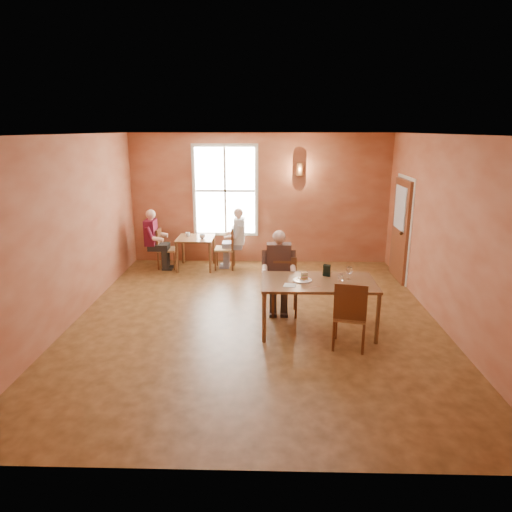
{
  "coord_description": "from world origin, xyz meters",
  "views": [
    {
      "loc": [
        0.2,
        -7.06,
        3.08
      ],
      "look_at": [
        0.0,
        0.2,
        1.05
      ],
      "focal_mm": 32.0,
      "sensor_mm": 36.0,
      "label": 1
    }
  ],
  "objects_px": {
    "chair_diner_white": "(224,248)",
    "diner_white": "(226,240)",
    "chair_diner_maroon": "(168,248)",
    "chair_empty": "(350,314)",
    "chair_diner_main": "(284,287)",
    "main_table": "(318,306)",
    "diner_main": "(285,277)",
    "second_table": "(196,253)",
    "diner_maroon": "(166,240)"
  },
  "relations": [
    {
      "from": "chair_diner_white",
      "to": "diner_white",
      "type": "bearing_deg",
      "value": -90.0
    },
    {
      "from": "chair_diner_maroon",
      "to": "chair_empty",
      "type": "bearing_deg",
      "value": 42.15
    },
    {
      "from": "chair_empty",
      "to": "chair_diner_main",
      "type": "bearing_deg",
      "value": 140.01
    },
    {
      "from": "main_table",
      "to": "diner_main",
      "type": "xyz_separation_m",
      "value": [
        -0.5,
        0.62,
        0.27
      ]
    },
    {
      "from": "second_table",
      "to": "diner_maroon",
      "type": "height_order",
      "value": "diner_maroon"
    },
    {
      "from": "chair_diner_main",
      "to": "second_table",
      "type": "relative_size",
      "value": 1.18
    },
    {
      "from": "chair_empty",
      "to": "chair_diner_maroon",
      "type": "bearing_deg",
      "value": 145.04
    },
    {
      "from": "chair_empty",
      "to": "chair_diner_maroon",
      "type": "distance_m",
      "value": 5.18
    },
    {
      "from": "diner_maroon",
      "to": "diner_main",
      "type": "bearing_deg",
      "value": 44.22
    },
    {
      "from": "chair_diner_main",
      "to": "main_table",
      "type": "bearing_deg",
      "value": 127.57
    },
    {
      "from": "chair_empty",
      "to": "second_table",
      "type": "xyz_separation_m",
      "value": [
        -2.83,
        3.84,
        -0.15
      ]
    },
    {
      "from": "chair_diner_main",
      "to": "second_table",
      "type": "distance_m",
      "value": 3.27
    },
    {
      "from": "chair_diner_main",
      "to": "chair_empty",
      "type": "height_order",
      "value": "chair_empty"
    },
    {
      "from": "main_table",
      "to": "chair_diner_white",
      "type": "bearing_deg",
      "value": 118.25
    },
    {
      "from": "diner_white",
      "to": "chair_empty",
      "type": "bearing_deg",
      "value": -150.79
    },
    {
      "from": "main_table",
      "to": "chair_empty",
      "type": "relative_size",
      "value": 1.7
    },
    {
      "from": "chair_diner_white",
      "to": "chair_diner_maroon",
      "type": "height_order",
      "value": "chair_diner_white"
    },
    {
      "from": "main_table",
      "to": "chair_diner_main",
      "type": "bearing_deg",
      "value": 127.57
    },
    {
      "from": "main_table",
      "to": "chair_diner_white",
      "type": "distance_m",
      "value": 3.74
    },
    {
      "from": "diner_maroon",
      "to": "diner_white",
      "type": "bearing_deg",
      "value": 90.0
    },
    {
      "from": "chair_diner_main",
      "to": "chair_diner_maroon",
      "type": "height_order",
      "value": "chair_diner_main"
    },
    {
      "from": "main_table",
      "to": "diner_main",
      "type": "bearing_deg",
      "value": 128.88
    },
    {
      "from": "chair_diner_main",
      "to": "chair_diner_white",
      "type": "xyz_separation_m",
      "value": [
        -1.27,
        2.64,
        0.0
      ]
    },
    {
      "from": "chair_diner_white",
      "to": "diner_white",
      "type": "relative_size",
      "value": 0.72
    },
    {
      "from": "chair_diner_main",
      "to": "diner_white",
      "type": "distance_m",
      "value": 2.92
    },
    {
      "from": "main_table",
      "to": "diner_white",
      "type": "bearing_deg",
      "value": 117.85
    },
    {
      "from": "diner_main",
      "to": "second_table",
      "type": "distance_m",
      "value": 3.3
    },
    {
      "from": "chair_empty",
      "to": "diner_maroon",
      "type": "xyz_separation_m",
      "value": [
        -3.51,
        3.84,
        0.15
      ]
    },
    {
      "from": "chair_diner_white",
      "to": "chair_diner_maroon",
      "type": "relative_size",
      "value": 1.06
    },
    {
      "from": "chair_diner_main",
      "to": "second_table",
      "type": "xyz_separation_m",
      "value": [
        -1.92,
        2.64,
        -0.12
      ]
    },
    {
      "from": "chair_diner_white",
      "to": "diner_maroon",
      "type": "relative_size",
      "value": 0.73
    },
    {
      "from": "chair_diner_main",
      "to": "diner_white",
      "type": "bearing_deg",
      "value": -64.88
    },
    {
      "from": "diner_white",
      "to": "chair_diner_maroon",
      "type": "height_order",
      "value": "diner_white"
    },
    {
      "from": "chair_diner_main",
      "to": "diner_main",
      "type": "relative_size",
      "value": 0.7
    },
    {
      "from": "main_table",
      "to": "chair_empty",
      "type": "bearing_deg",
      "value": -53.4
    },
    {
      "from": "diner_white",
      "to": "diner_maroon",
      "type": "relative_size",
      "value": 1.01
    },
    {
      "from": "main_table",
      "to": "chair_diner_main",
      "type": "height_order",
      "value": "chair_diner_main"
    },
    {
      "from": "main_table",
      "to": "diner_maroon",
      "type": "xyz_separation_m",
      "value": [
        -3.1,
        3.29,
        0.25
      ]
    },
    {
      "from": "chair_empty",
      "to": "diner_maroon",
      "type": "height_order",
      "value": "diner_maroon"
    },
    {
      "from": "chair_diner_main",
      "to": "chair_empty",
      "type": "xyz_separation_m",
      "value": [
        0.91,
        -1.2,
        0.03
      ]
    },
    {
      "from": "main_table",
      "to": "chair_diner_maroon",
      "type": "xyz_separation_m",
      "value": [
        -3.07,
        3.29,
        0.05
      ]
    },
    {
      "from": "chair_empty",
      "to": "chair_diner_white",
      "type": "height_order",
      "value": "chair_empty"
    },
    {
      "from": "diner_white",
      "to": "chair_diner_white",
      "type": "bearing_deg",
      "value": 90.0
    },
    {
      "from": "main_table",
      "to": "chair_diner_maroon",
      "type": "height_order",
      "value": "chair_diner_maroon"
    },
    {
      "from": "chair_diner_maroon",
      "to": "chair_diner_white",
      "type": "bearing_deg",
      "value": 90.0
    },
    {
      "from": "chair_empty",
      "to": "diner_white",
      "type": "height_order",
      "value": "diner_white"
    },
    {
      "from": "diner_white",
      "to": "diner_maroon",
      "type": "height_order",
      "value": "diner_white"
    },
    {
      "from": "chair_diner_maroon",
      "to": "diner_maroon",
      "type": "bearing_deg",
      "value": -90.0
    },
    {
      "from": "second_table",
      "to": "chair_diner_maroon",
      "type": "height_order",
      "value": "chair_diner_maroon"
    },
    {
      "from": "diner_maroon",
      "to": "main_table",
      "type": "bearing_deg",
      "value": 43.28
    }
  ]
}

